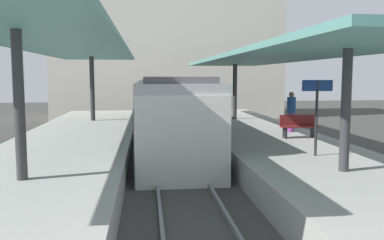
# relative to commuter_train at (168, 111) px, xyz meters

# --- Properties ---
(ground_plane) EXTENTS (80.00, 80.00, 0.00)m
(ground_plane) POSITION_rel_commuter_train_xyz_m (0.00, -4.76, -1.73)
(ground_plane) COLOR #383835
(platform_left) EXTENTS (4.40, 28.00, 1.00)m
(platform_left) POSITION_rel_commuter_train_xyz_m (-3.80, -4.76, -1.23)
(platform_left) COLOR #9E9E99
(platform_left) RESTS_ON ground_plane
(platform_right) EXTENTS (4.40, 28.00, 1.00)m
(platform_right) POSITION_rel_commuter_train_xyz_m (3.80, -4.76, -1.23)
(platform_right) COLOR #9E9E99
(platform_right) RESTS_ON ground_plane
(track_ballast) EXTENTS (3.20, 28.00, 0.20)m
(track_ballast) POSITION_rel_commuter_train_xyz_m (0.00, -4.76, -1.63)
(track_ballast) COLOR #423F3D
(track_ballast) RESTS_ON ground_plane
(rail_near_side) EXTENTS (0.08, 28.00, 0.14)m
(rail_near_side) POSITION_rel_commuter_train_xyz_m (-0.72, -4.76, -1.46)
(rail_near_side) COLOR slate
(rail_near_side) RESTS_ON track_ballast
(rail_far_side) EXTENTS (0.08, 28.00, 0.14)m
(rail_far_side) POSITION_rel_commuter_train_xyz_m (0.72, -4.76, -1.46)
(rail_far_side) COLOR slate
(rail_far_side) RESTS_ON track_ballast
(commuter_train) EXTENTS (2.78, 16.01, 3.10)m
(commuter_train) POSITION_rel_commuter_train_xyz_m (0.00, 0.00, 0.00)
(commuter_train) COLOR #ADADB2
(commuter_train) RESTS_ON track_ballast
(canopy_left) EXTENTS (4.18, 21.00, 3.50)m
(canopy_left) POSITION_rel_commuter_train_xyz_m (-3.80, -3.36, 2.64)
(canopy_left) COLOR #333335
(canopy_left) RESTS_ON platform_left
(canopy_right) EXTENTS (4.18, 21.00, 3.13)m
(canopy_right) POSITION_rel_commuter_train_xyz_m (3.80, -3.36, 2.29)
(canopy_right) COLOR #333335
(canopy_right) RESTS_ON platform_right
(platform_bench) EXTENTS (1.40, 0.41, 0.86)m
(platform_bench) POSITION_rel_commuter_train_xyz_m (4.72, -4.19, -0.26)
(platform_bench) COLOR black
(platform_bench) RESTS_ON platform_right
(platform_sign) EXTENTS (0.90, 0.08, 2.21)m
(platform_sign) POSITION_rel_commuter_train_xyz_m (3.91, -7.69, 0.90)
(platform_sign) COLOR #262628
(platform_sign) RESTS_ON platform_right
(passenger_near_bench) EXTENTS (0.36, 0.36, 1.67)m
(passenger_near_bench) POSITION_rel_commuter_train_xyz_m (5.00, -2.57, 0.14)
(passenger_near_bench) COLOR #7A337A
(passenger_near_bench) RESTS_ON platform_right
(station_building_backdrop) EXTENTS (18.00, 6.00, 11.00)m
(station_building_backdrop) POSITION_rel_commuter_train_xyz_m (0.80, 15.24, 3.77)
(station_building_backdrop) COLOR beige
(station_building_backdrop) RESTS_ON ground_plane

